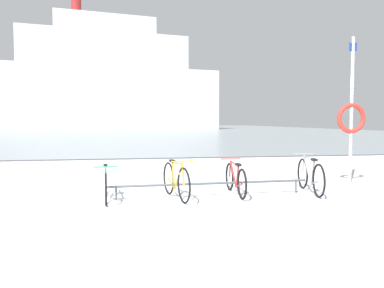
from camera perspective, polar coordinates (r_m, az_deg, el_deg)
ground at (r=59.89m, az=-8.97°, el=1.93°), size 80.00×132.00×0.08m
bike_rack at (r=8.02m, az=2.83°, el=-6.09°), size 4.38×0.23×0.31m
bicycle_0 at (r=7.86m, az=-12.99°, el=-5.85°), size 0.46×1.70×0.74m
bicycle_1 at (r=7.79m, az=-2.48°, el=-5.56°), size 0.50×1.67×0.83m
bicycle_2 at (r=8.27m, az=6.61°, el=-5.31°), size 0.46×1.67×0.75m
bicycle_3 at (r=8.82m, az=17.53°, el=-4.64°), size 0.46×1.78×0.84m
rescue_post at (r=10.40m, az=23.08°, el=4.10°), size 0.79×0.12×3.73m
ferry_ship at (r=69.98m, az=-12.49°, el=8.98°), size 39.46×16.11×24.83m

